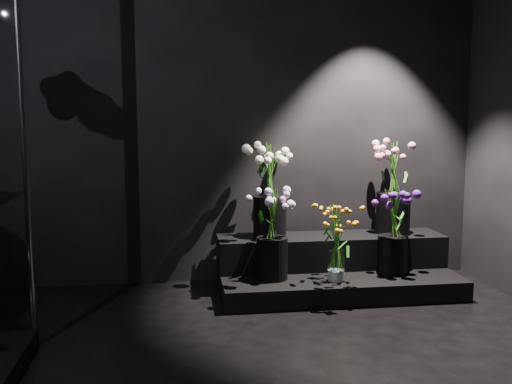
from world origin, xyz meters
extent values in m
plane|color=black|center=(0.00, 2.00, 1.40)|extent=(4.00, 0.00, 4.00)
cube|color=black|center=(0.73, 1.54, 0.08)|extent=(1.82, 0.81, 0.15)
cube|color=black|center=(0.73, 1.75, 0.28)|extent=(1.82, 0.41, 0.25)
cylinder|color=white|center=(0.66, 1.33, 0.27)|extent=(0.13, 0.13, 0.23)
cylinder|color=black|center=(0.20, 1.45, 0.31)|extent=(0.23, 0.23, 0.31)
cylinder|color=black|center=(1.15, 1.47, 0.30)|extent=(0.23, 0.23, 0.29)
cylinder|color=black|center=(0.24, 1.77, 0.57)|extent=(0.26, 0.26, 0.33)
cylinder|color=black|center=(1.26, 1.76, 0.57)|extent=(0.28, 0.28, 0.33)
camera|label=1|loc=(-0.50, -2.63, 1.36)|focal=40.00mm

